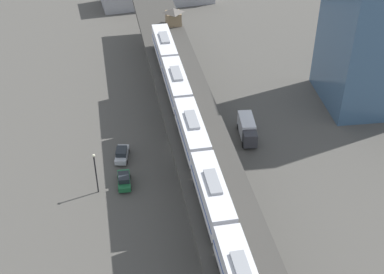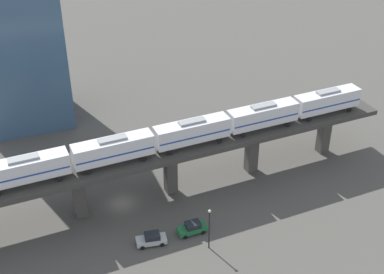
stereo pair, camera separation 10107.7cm
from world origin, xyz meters
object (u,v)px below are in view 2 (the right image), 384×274
object	(u,v)px
delivery_truck	(99,163)
street_lamp	(209,226)
subway_train	(192,131)
street_car_green	(192,228)
office_tower	(16,33)
street_car_silver	(152,239)

from	to	relation	value
delivery_truck	street_lamp	size ratio (longest dim) A/B	1.05
subway_train	street_car_green	size ratio (longest dim) A/B	14.08
delivery_truck	office_tower	bearing A→B (deg)	20.94
delivery_truck	subway_train	bearing A→B (deg)	-129.74
street_car_green	office_tower	xyz separation A→B (m)	(44.68, 18.74, 17.06)
subway_train	street_car_green	xyz separation A→B (m)	(-9.67, 3.56, -10.53)
delivery_truck	street_lamp	bearing A→B (deg)	-156.46
subway_train	delivery_truck	size ratio (longest dim) A/B	8.55
subway_train	street_lamp	distance (m)	15.55
street_car_silver	delivery_truck	size ratio (longest dim) A/B	0.63
street_car_silver	street_lamp	xyz separation A→B (m)	(-3.62, -7.47, 3.17)
street_lamp	street_car_silver	bearing A→B (deg)	64.15
street_car_green	street_lamp	distance (m)	5.08
street_car_green	delivery_truck	world-z (taller)	delivery_truck
street_car_silver	street_lamp	size ratio (longest dim) A/B	0.66
street_lamp	street_car_green	bearing A→B (deg)	16.19
subway_train	street_car_silver	distance (m)	17.51
delivery_truck	office_tower	xyz separation A→B (m)	(24.15, 9.24, 16.24)
street_car_green	office_tower	bearing A→B (deg)	22.76
subway_train	street_car_silver	xyz separation A→B (m)	(-9.86, 9.92, -10.53)
street_car_silver	street_car_green	size ratio (longest dim) A/B	1.04
office_tower	delivery_truck	bearing A→B (deg)	-159.06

